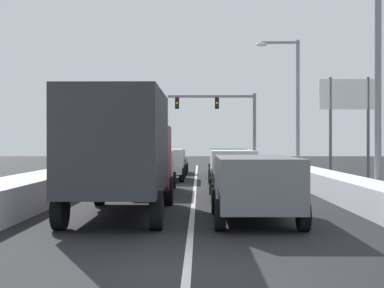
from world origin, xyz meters
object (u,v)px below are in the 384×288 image
(suv_green_right_lane_fourth, at_px, (228,160))
(suv_tan_center_lane_second, at_px, (148,167))
(sedan_black_right_lane_second, at_px, (238,177))
(suv_white_right_lane_third, at_px, (232,164))
(traffic_light_gantry, at_px, (227,113))
(sedan_charcoal_center_lane_fourth, at_px, (173,162))
(suv_silver_center_lane_third, at_px, (165,161))
(street_lamp_right_near, at_px, (367,60))
(roadside_sign_right, at_px, (349,105))
(suv_gray_right_lane_nearest, at_px, (255,182))
(box_truck_center_lane_nearest, at_px, (122,148))
(street_lamp_right_mid, at_px, (292,95))

(suv_green_right_lane_fourth, height_order, suv_tan_center_lane_second, same)
(sedan_black_right_lane_second, relative_size, suv_white_right_lane_third, 0.92)
(traffic_light_gantry, bearing_deg, sedan_charcoal_center_lane_fourth, -110.06)
(suv_silver_center_lane_third, height_order, sedan_charcoal_center_lane_fourth, suv_silver_center_lane_third)
(suv_white_right_lane_third, height_order, sedan_charcoal_center_lane_fourth, suv_white_right_lane_third)
(suv_green_right_lane_fourth, height_order, street_lamp_right_near, street_lamp_right_near)
(suv_tan_center_lane_second, bearing_deg, roadside_sign_right, 34.84)
(suv_gray_right_lane_nearest, height_order, traffic_light_gantry, traffic_light_gantry)
(suv_white_right_lane_third, height_order, traffic_light_gantry, traffic_light_gantry)
(suv_white_right_lane_third, distance_m, roadside_sign_right, 8.13)
(suv_gray_right_lane_nearest, height_order, street_lamp_right_near, street_lamp_right_near)
(street_lamp_right_near, relative_size, roadside_sign_right, 1.44)
(box_truck_center_lane_nearest, xyz_separation_m, traffic_light_gantry, (4.50, 33.63, 2.60))
(sedan_black_right_lane_second, xyz_separation_m, sedan_charcoal_center_lane_fourth, (-3.15, 17.08, 0.00))
(box_truck_center_lane_nearest, height_order, street_lamp_right_mid, street_lamp_right_mid)
(suv_silver_center_lane_third, bearing_deg, suv_tan_center_lane_second, -92.07)
(suv_silver_center_lane_third, xyz_separation_m, traffic_light_gantry, (4.23, 18.18, 3.48))
(suv_green_right_lane_fourth, height_order, box_truck_center_lane_nearest, box_truck_center_lane_nearest)
(street_lamp_right_near, xyz_separation_m, street_lamp_right_mid, (0.15, 16.25, 0.18))
(street_lamp_right_near, bearing_deg, box_truck_center_lane_nearest, -157.37)
(suv_tan_center_lane_second, bearing_deg, box_truck_center_lane_nearest, -90.02)
(suv_gray_right_lane_nearest, bearing_deg, suv_tan_center_lane_second, 111.70)
(suv_gray_right_lane_nearest, distance_m, box_truck_center_lane_nearest, 3.76)
(suv_white_right_lane_third, relative_size, street_lamp_right_mid, 0.59)
(sedan_black_right_lane_second, height_order, sedan_charcoal_center_lane_fourth, same)
(suv_white_right_lane_third, height_order, street_lamp_right_near, street_lamp_right_near)
(suv_gray_right_lane_nearest, xyz_separation_m, suv_tan_center_lane_second, (-3.56, 8.93, 0.00))
(suv_gray_right_lane_nearest, xyz_separation_m, roadside_sign_right, (6.55, 15.96, 3.00))
(suv_white_right_lane_third, height_order, street_lamp_right_mid, street_lamp_right_mid)
(sedan_charcoal_center_lane_fourth, bearing_deg, suv_white_right_lane_third, -73.52)
(suv_green_right_lane_fourth, xyz_separation_m, suv_silver_center_lane_third, (-3.50, -2.55, 0.00))
(suv_tan_center_lane_second, bearing_deg, suv_white_right_lane_third, 40.46)
(suv_green_right_lane_fourth, relative_size, roadside_sign_right, 0.89)
(suv_silver_center_lane_third, distance_m, street_lamp_right_mid, 9.32)
(street_lamp_right_near, distance_m, street_lamp_right_mid, 16.26)
(suv_gray_right_lane_nearest, height_order, roadside_sign_right, roadside_sign_right)
(suv_white_right_lane_third, xyz_separation_m, street_lamp_right_near, (3.95, -8.02, 3.73))
(street_lamp_right_near, relative_size, street_lamp_right_mid, 0.96)
(sedan_black_right_lane_second, relative_size, traffic_light_gantry, 0.60)
(suv_gray_right_lane_nearest, xyz_separation_m, suv_silver_center_lane_third, (-3.29, 16.31, 0.00))
(box_truck_center_lane_nearest, relative_size, sedan_charcoal_center_lane_fourth, 1.60)
(street_lamp_right_near, bearing_deg, roadside_sign_right, 78.13)
(box_truck_center_lane_nearest, xyz_separation_m, sedan_charcoal_center_lane_fourth, (0.36, 22.31, -1.14))
(suv_tan_center_lane_second, distance_m, street_lamp_right_mid, 14.28)
(suv_silver_center_lane_third, bearing_deg, suv_gray_right_lane_nearest, -78.60)
(street_lamp_right_near, bearing_deg, suv_white_right_lane_third, 116.19)
(suv_silver_center_lane_third, relative_size, street_lamp_right_mid, 0.59)
(box_truck_center_lane_nearest, height_order, roadside_sign_right, roadside_sign_right)
(roadside_sign_right, bearing_deg, box_truck_center_lane_nearest, -123.78)
(sedan_black_right_lane_second, distance_m, suv_tan_center_lane_second, 4.53)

